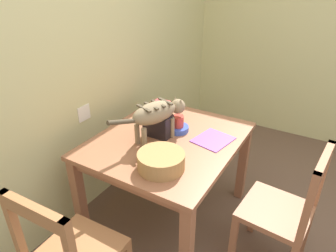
{
  "coord_description": "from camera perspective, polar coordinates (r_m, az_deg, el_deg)",
  "views": [
    {
      "loc": [
        -1.52,
        -0.03,
        1.84
      ],
      "look_at": [
        0.14,
        0.95,
        0.84
      ],
      "focal_mm": 32.21,
      "sensor_mm": 36.0,
      "label": 1
    }
  ],
  "objects": [
    {
      "name": "wicker_basket",
      "position": [
        1.87,
        -1.31,
        -6.56
      ],
      "size": [
        0.3,
        0.3,
        0.11
      ],
      "color": "#AA7C47",
      "rests_on": "dining_table"
    },
    {
      "name": "toaster",
      "position": [
        2.22,
        -1.88,
        0.19
      ],
      "size": [
        0.12,
        0.2,
        0.18
      ],
      "color": "black",
      "rests_on": "dining_table"
    },
    {
      "name": "dining_table",
      "position": [
        2.27,
        -0.0,
        -4.23
      ],
      "size": [
        1.15,
        0.98,
        0.74
      ],
      "color": "#9B6041",
      "rests_on": "ground_plane"
    },
    {
      "name": "wooden_chair_far",
      "position": [
        2.14,
        20.84,
        -14.89
      ],
      "size": [
        0.45,
        0.45,
        0.94
      ],
      "rotation": [
        0.0,
        0.0,
        -0.09
      ],
      "color": "#975D3D",
      "rests_on": "ground_plane"
    },
    {
      "name": "wall_rear",
      "position": [
        2.36,
        -17.24,
        11.77
      ],
      "size": [
        4.88,
        0.11,
        2.5
      ],
      "color": "#D0C988",
      "rests_on": "ground_plane"
    },
    {
      "name": "cat",
      "position": [
        2.12,
        -2.04,
        2.45
      ],
      "size": [
        0.61,
        0.27,
        0.29
      ],
      "rotation": [
        0.0,
        0.0,
        -1.91
      ],
      "color": "#897454",
      "rests_on": "dining_table"
    },
    {
      "name": "saucer_bowl",
      "position": [
        2.31,
        1.82,
        -0.48
      ],
      "size": [
        0.17,
        0.17,
        0.04
      ],
      "primitive_type": "cylinder",
      "color": "#3753BA",
      "rests_on": "dining_table"
    },
    {
      "name": "magazine",
      "position": [
        2.22,
        8.52,
        -2.57
      ],
      "size": [
        0.31,
        0.28,
        0.01
      ],
      "primitive_type": "cube",
      "rotation": [
        0.0,
        0.0,
        -0.19
      ],
      "color": "purple",
      "rests_on": "dining_table"
    },
    {
      "name": "coffee_mug",
      "position": [
        2.29,
        1.89,
        0.93
      ],
      "size": [
        0.13,
        0.09,
        0.08
      ],
      "color": "red",
      "rests_on": "saucer_bowl"
    },
    {
      "name": "book_stack",
      "position": [
        2.69,
        -1.69,
        3.9
      ],
      "size": [
        0.2,
        0.16,
        0.06
      ],
      "color": "#964EA7",
      "rests_on": "dining_table"
    }
  ]
}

